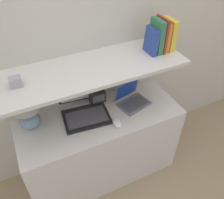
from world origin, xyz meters
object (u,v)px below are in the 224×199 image
object	(u,v)px
laptop_large	(84,108)
book_blue	(151,41)
book_yellow	(169,34)
computer_mouse	(117,123)
router_box	(97,97)
book_green	(157,36)
shelf_gadget	(16,82)
book_orange	(164,36)
laptop_small	(132,99)
book_red	(161,35)
table_lamp	(26,108)

from	to	relation	value
laptop_large	book_blue	bearing A→B (deg)	-2.46
book_yellow	computer_mouse	bearing A→B (deg)	-158.74
laptop_large	router_box	world-z (taller)	laptop_large
laptop_large	book_green	size ratio (longest dim) A/B	1.56
shelf_gadget	computer_mouse	bearing A→B (deg)	-18.69
laptop_large	book_orange	xyz separation A→B (m)	(0.67, -0.02, 0.48)
book_green	book_blue	xyz separation A→B (m)	(-0.04, 0.00, -0.03)
shelf_gadget	laptop_large	bearing A→B (deg)	3.21
book_green	laptop_small	bearing A→B (deg)	-172.29
book_red	book_blue	bearing A→B (deg)	180.00
book_orange	computer_mouse	bearing A→B (deg)	-157.15
router_box	book_yellow	xyz separation A→B (m)	(0.56, -0.11, 0.50)
book_red	book_blue	xyz separation A→B (m)	(-0.08, 0.00, -0.03)
book_yellow	book_blue	distance (m)	0.15
laptop_large	book_blue	distance (m)	0.73
router_box	book_orange	bearing A→B (deg)	-11.94
computer_mouse	shelf_gadget	world-z (taller)	shelf_gadget
book_green	shelf_gadget	size ratio (longest dim) A/B	3.42
book_yellow	book_orange	world-z (taller)	book_yellow
table_lamp	laptop_large	bearing A→B (deg)	-5.49
computer_mouse	shelf_gadget	distance (m)	0.78
laptop_large	shelf_gadget	world-z (taller)	shelf_gadget
laptop_large	computer_mouse	distance (m)	0.29
book_orange	book_yellow	bearing A→B (deg)	-0.00
laptop_small	book_yellow	xyz separation A→B (m)	(0.30, 0.03, 0.51)
table_lamp	book_red	xyz separation A→B (m)	(1.05, -0.06, 0.38)
router_box	book_green	world-z (taller)	book_green
book_yellow	laptop_small	bearing A→B (deg)	-175.05
shelf_gadget	book_blue	bearing A→B (deg)	0.00
laptop_small	router_box	distance (m)	0.29
computer_mouse	book_blue	xyz separation A→B (m)	(0.37, 0.20, 0.51)
book_green	shelf_gadget	distance (m)	1.03
table_lamp	book_blue	distance (m)	1.03
book_red	computer_mouse	bearing A→B (deg)	-155.78
book_orange	laptop_small	bearing A→B (deg)	-174.29
book_orange	book_red	bearing A→B (deg)	-180.00
table_lamp	laptop_small	bearing A→B (deg)	-6.26
table_lamp	book_orange	world-z (taller)	book_orange
router_box	shelf_gadget	distance (m)	0.72
book_orange	book_red	xyz separation A→B (m)	(-0.03, -0.00, 0.02)
table_lamp	router_box	xyz separation A→B (m)	(0.57, 0.05, -0.13)
table_lamp	book_yellow	bearing A→B (deg)	-3.26
book_orange	book_blue	distance (m)	0.11
laptop_large	book_blue	size ratio (longest dim) A/B	1.99
laptop_small	laptop_large	bearing A→B (deg)	172.95
computer_mouse	router_box	distance (m)	0.32
computer_mouse	shelf_gadget	bearing A→B (deg)	161.31
book_orange	shelf_gadget	world-z (taller)	book_orange
table_lamp	laptop_large	xyz separation A→B (m)	(0.42, -0.04, -0.13)
table_lamp	book_yellow	size ratio (longest dim) A/B	1.34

